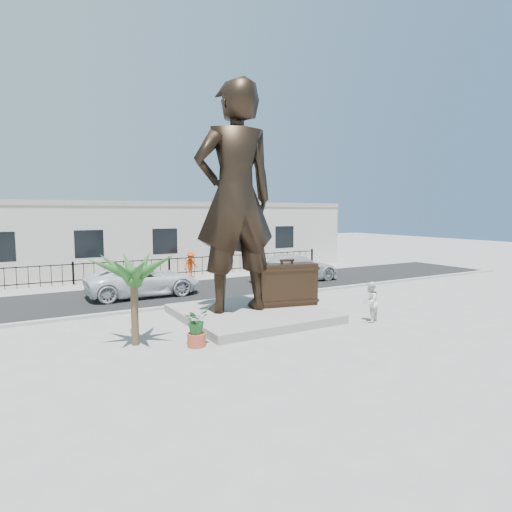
# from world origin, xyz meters

# --- Properties ---
(ground) EXTENTS (100.00, 100.00, 0.00)m
(ground) POSITION_xyz_m (0.00, 0.00, 0.00)
(ground) COLOR #9E9991
(ground) RESTS_ON ground
(street) EXTENTS (40.00, 7.00, 0.01)m
(street) POSITION_xyz_m (0.00, 8.00, 0.01)
(street) COLOR black
(street) RESTS_ON ground
(curb) EXTENTS (40.00, 0.25, 0.12)m
(curb) POSITION_xyz_m (0.00, 4.50, 0.06)
(curb) COLOR #A5A399
(curb) RESTS_ON ground
(far_sidewalk) EXTENTS (40.00, 2.50, 0.02)m
(far_sidewalk) POSITION_xyz_m (0.00, 12.00, 0.01)
(far_sidewalk) COLOR #9E9991
(far_sidewalk) RESTS_ON ground
(plinth) EXTENTS (5.20, 5.20, 0.30)m
(plinth) POSITION_xyz_m (-0.50, 1.50, 0.15)
(plinth) COLOR gray
(plinth) RESTS_ON ground
(fence) EXTENTS (22.00, 0.10, 1.20)m
(fence) POSITION_xyz_m (0.00, 12.80, 0.60)
(fence) COLOR black
(fence) RESTS_ON ground
(building) EXTENTS (28.00, 7.00, 4.40)m
(building) POSITION_xyz_m (0.00, 17.00, 2.20)
(building) COLOR silver
(building) RESTS_ON ground
(statue) EXTENTS (3.29, 2.33, 8.51)m
(statue) POSITION_xyz_m (-1.06, 1.71, 4.56)
(statue) COLOR black
(statue) RESTS_ON plinth
(suitcase) EXTENTS (2.50, 1.25, 1.69)m
(suitcase) POSITION_xyz_m (1.12, 1.47, 1.14)
(suitcase) COLOR black
(suitcase) RESTS_ON plinth
(tourist) EXTENTS (0.89, 0.81, 1.50)m
(tourist) POSITION_xyz_m (2.94, -1.30, 0.75)
(tourist) COLOR white
(tourist) RESTS_ON ground
(car_white) EXTENTS (5.36, 2.49, 1.49)m
(car_white) POSITION_xyz_m (-2.97, 7.75, 0.75)
(car_white) COLOR white
(car_white) RESTS_ON street
(car_silver) EXTENTS (5.41, 2.25, 1.56)m
(car_silver) POSITION_xyz_m (5.93, 7.76, 0.79)
(car_silver) COLOR silver
(car_silver) RESTS_ON street
(worker) EXTENTS (1.18, 0.93, 1.60)m
(worker) POSITION_xyz_m (1.06, 11.87, 0.82)
(worker) COLOR #D8440B
(worker) RESTS_ON far_sidewalk
(palm_tree) EXTENTS (1.80, 1.80, 3.20)m
(palm_tree) POSITION_xyz_m (-5.24, 0.25, 0.00)
(palm_tree) COLOR #214F1C
(palm_tree) RESTS_ON ground
(planter) EXTENTS (0.56, 0.56, 0.40)m
(planter) POSITION_xyz_m (-3.68, -0.81, 0.20)
(planter) COLOR #B4462F
(planter) RESTS_ON ground
(shrub) EXTENTS (0.92, 0.86, 0.82)m
(shrub) POSITION_xyz_m (-3.68, -0.81, 0.81)
(shrub) COLOR #1E5E26
(shrub) RESTS_ON planter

